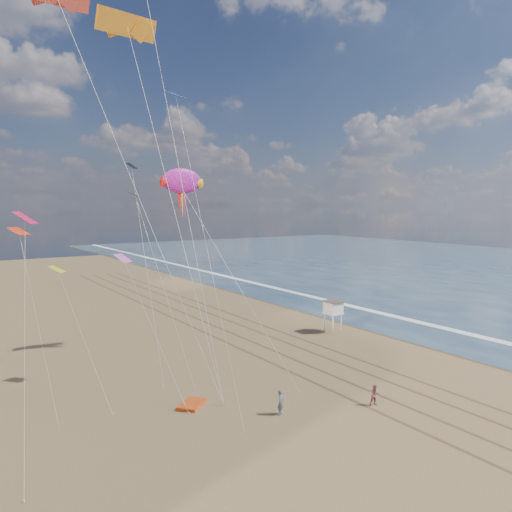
{
  "coord_description": "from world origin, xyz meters",
  "views": [
    {
      "loc": [
        -26.71,
        -13.61,
        14.37
      ],
      "look_at": [
        -0.59,
        26.0,
        9.5
      ],
      "focal_mm": 35.0,
      "sensor_mm": 36.0,
      "label": 1
    }
  ],
  "objects_px": {
    "grounded_kite": "(192,404)",
    "kite_flyer_a": "(281,402)",
    "show_kite": "(182,181)",
    "kite_flyer_b": "(375,395)",
    "lifeguard_stand": "(333,308)"
  },
  "relations": [
    {
      "from": "show_kite",
      "to": "kite_flyer_a",
      "type": "xyz_separation_m",
      "value": [
        -1.47,
        -18.52,
        -15.79
      ]
    },
    {
      "from": "kite_flyer_b",
      "to": "show_kite",
      "type": "bearing_deg",
      "value": 123.75
    },
    {
      "from": "grounded_kite",
      "to": "kite_flyer_b",
      "type": "xyz_separation_m",
      "value": [
        11.04,
        -7.14,
        0.64
      ]
    },
    {
      "from": "kite_flyer_a",
      "to": "kite_flyer_b",
      "type": "bearing_deg",
      "value": -57.65
    },
    {
      "from": "grounded_kite",
      "to": "show_kite",
      "type": "distance_m",
      "value": 22.38
    },
    {
      "from": "grounded_kite",
      "to": "kite_flyer_a",
      "type": "xyz_separation_m",
      "value": [
        4.49,
        -4.66,
        0.74
      ]
    },
    {
      "from": "grounded_kite",
      "to": "show_kite",
      "type": "bearing_deg",
      "value": 26.79
    },
    {
      "from": "lifeguard_stand",
      "to": "show_kite",
      "type": "height_order",
      "value": "show_kite"
    },
    {
      "from": "grounded_kite",
      "to": "show_kite",
      "type": "xyz_separation_m",
      "value": [
        5.96,
        13.86,
        16.53
      ]
    },
    {
      "from": "grounded_kite",
      "to": "kite_flyer_b",
      "type": "bearing_deg",
      "value": -72.85
    },
    {
      "from": "kite_flyer_a",
      "to": "kite_flyer_b",
      "type": "height_order",
      "value": "kite_flyer_a"
    },
    {
      "from": "lifeguard_stand",
      "to": "show_kite",
      "type": "relative_size",
      "value": 0.16
    },
    {
      "from": "lifeguard_stand",
      "to": "kite_flyer_a",
      "type": "distance_m",
      "value": 23.65
    },
    {
      "from": "lifeguard_stand",
      "to": "kite_flyer_b",
      "type": "height_order",
      "value": "lifeguard_stand"
    },
    {
      "from": "show_kite",
      "to": "kite_flyer_b",
      "type": "relative_size",
      "value": 14.82
    }
  ]
}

